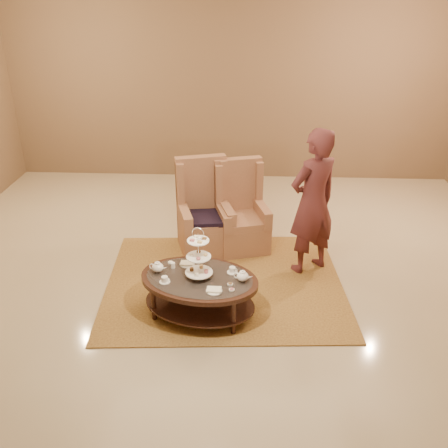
# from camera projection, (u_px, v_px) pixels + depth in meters

# --- Properties ---
(ground) EXTENTS (8.00, 8.00, 0.00)m
(ground) POSITION_uv_depth(u_px,v_px,m) (219.00, 294.00, 5.94)
(ground) COLOR #C7B694
(ground) RESTS_ON ground
(ceiling) EXTENTS (8.00, 8.00, 0.02)m
(ceiling) POSITION_uv_depth(u_px,v_px,m) (219.00, 294.00, 5.94)
(ceiling) COLOR silver
(ceiling) RESTS_ON ground
(wall_back) EXTENTS (8.00, 0.04, 3.50)m
(wall_back) POSITION_uv_depth(u_px,v_px,m) (232.00, 82.00, 8.76)
(wall_back) COLOR brown
(wall_back) RESTS_ON ground
(rug) EXTENTS (3.02, 2.57, 0.02)m
(rug) POSITION_uv_depth(u_px,v_px,m) (224.00, 283.00, 6.14)
(rug) COLOR #AD883D
(rug) RESTS_ON ground
(tea_table) EXTENTS (1.46, 1.16, 1.09)m
(tea_table) POSITION_uv_depth(u_px,v_px,m) (199.00, 284.00, 5.40)
(tea_table) COLOR black
(tea_table) RESTS_ON ground
(armchair_left) EXTENTS (0.85, 0.87, 1.26)m
(armchair_left) POSITION_uv_depth(u_px,v_px,m) (204.00, 220.00, 6.79)
(armchair_left) COLOR #A36C4C
(armchair_left) RESTS_ON ground
(armchair_right) EXTENTS (0.81, 0.83, 1.22)m
(armchair_right) POSITION_uv_depth(u_px,v_px,m) (240.00, 219.00, 6.86)
(armchair_right) COLOR #A36C4C
(armchair_right) RESTS_ON ground
(person) EXTENTS (0.81, 0.75, 1.86)m
(person) POSITION_uv_depth(u_px,v_px,m) (313.00, 203.00, 6.05)
(person) COLOR #552426
(person) RESTS_ON ground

